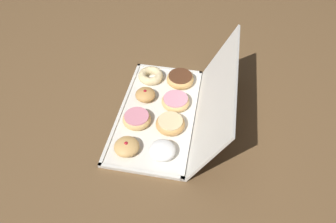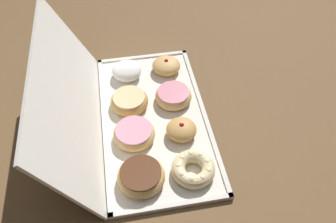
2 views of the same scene
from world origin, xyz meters
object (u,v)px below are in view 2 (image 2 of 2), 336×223
Objects in this scene: jelly_filled_donut_1 at (181,129)px; chocolate_frosted_donut_4 at (141,176)px; pink_frosted_donut_2 at (173,96)px; glazed_ring_donut_6 at (129,101)px; powdered_filled_donut_7 at (127,71)px; cruller_donut_0 at (193,168)px; jelly_filled_donut_3 at (166,65)px; pink_frosted_donut_5 at (134,133)px; donut_box at (155,119)px.

chocolate_frosted_donut_4 is (-0.12, 0.13, -0.00)m from jelly_filled_donut_1.
pink_frosted_donut_2 is 0.98× the size of glazed_ring_donut_6.
glazed_ring_donut_6 is at bearing 177.68° from powdered_filled_donut_7.
chocolate_frosted_donut_4 is 0.26m from glazed_ring_donut_6.
cruller_donut_0 is at bearing -161.54° from powdered_filled_donut_7.
pink_frosted_donut_2 is 0.13m from jelly_filled_donut_3.
jelly_filled_donut_1 is 0.18m from glazed_ring_donut_6.
glazed_ring_donut_6 reaches higher than pink_frosted_donut_2.
jelly_filled_donut_1 is 0.18m from chocolate_frosted_donut_4.
glazed_ring_donut_6 reaches higher than pink_frosted_donut_5.
donut_box is at bearing -162.52° from powdered_filled_donut_7.
pink_frosted_donut_2 and pink_frosted_donut_5 have the same top height.
pink_frosted_donut_5 is (0.13, 0.13, 0.00)m from cruller_donut_0.
jelly_filled_donut_3 is (0.27, -0.00, -0.00)m from jelly_filled_donut_1.
powdered_filled_donut_7 is (0.19, 0.06, 0.03)m from donut_box.
donut_box is 5.07× the size of cruller_donut_0.
jelly_filled_donut_1 is 0.13m from pink_frosted_donut_2.
jelly_filled_donut_1 reaches higher than pink_frosted_donut_2.
pink_frosted_donut_2 is 0.28m from chocolate_frosted_donut_4.
jelly_filled_donut_1 reaches higher than donut_box.
jelly_filled_donut_3 is 0.76× the size of chocolate_frosted_donut_4.
jelly_filled_donut_1 is 0.76× the size of pink_frosted_donut_2.
jelly_filled_donut_3 is 0.98× the size of powdered_filled_donut_7.
powdered_filled_donut_7 is (-0.01, 0.13, 0.00)m from jelly_filled_donut_3.
glazed_ring_donut_6 reaches higher than donut_box.
pink_frosted_donut_2 reaches higher than donut_box.
cruller_donut_0 is 0.29m from glazed_ring_donut_6.
pink_frosted_donut_2 is 0.18m from powdered_filled_donut_7.
pink_frosted_donut_5 reaches higher than donut_box.
jelly_filled_donut_3 reaches higher than donut_box.
cruller_donut_0 is 0.19m from pink_frosted_donut_5.
jelly_filled_donut_1 is at bearing 178.94° from pink_frosted_donut_2.
pink_frosted_donut_5 is 0.12m from glazed_ring_donut_6.
cruller_donut_0 is 0.39m from jelly_filled_donut_3.
glazed_ring_donut_6 is (0.26, 0.00, -0.00)m from chocolate_frosted_donut_4.
pink_frosted_donut_5 is at bearing 152.53° from jelly_filled_donut_3.
jelly_filled_donut_3 reaches higher than chocolate_frosted_donut_4.
jelly_filled_donut_3 is at bearing -27.47° from pink_frosted_donut_5.
jelly_filled_donut_3 reaches higher than pink_frosted_donut_2.
pink_frosted_donut_2 is 1.20× the size of jelly_filled_donut_3.
powdered_filled_donut_7 is at bearing -1.08° from pink_frosted_donut_5.
cruller_donut_0 is 0.99× the size of glazed_ring_donut_6.
donut_box is at bearing 19.42° from cruller_donut_0.
powdered_filled_donut_7 is (0.38, 0.13, 0.00)m from cruller_donut_0.
cruller_donut_0 is 0.25m from pink_frosted_donut_2.
pink_frosted_donut_2 is at bearing -26.65° from chocolate_frosted_donut_4.
chocolate_frosted_donut_4 reaches higher than donut_box.
cruller_donut_0 reaches higher than donut_box.
cruller_donut_0 is 1.19× the size of powdered_filled_donut_7.
donut_box is at bearing 160.86° from jelly_filled_donut_3.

